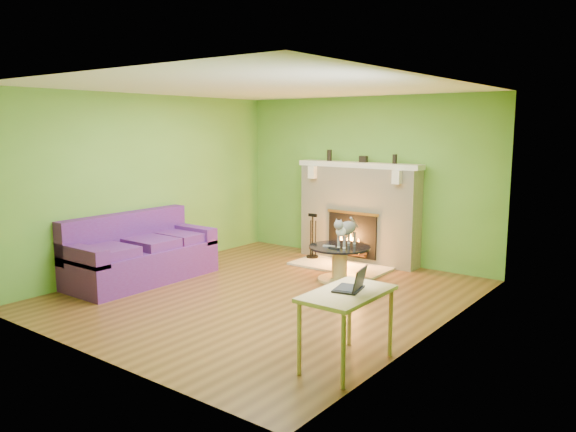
% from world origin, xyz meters
% --- Properties ---
extents(floor, '(5.00, 5.00, 0.00)m').
position_xyz_m(floor, '(0.00, 0.00, 0.00)').
color(floor, brown).
rests_on(floor, ground).
extents(ceiling, '(5.00, 5.00, 0.00)m').
position_xyz_m(ceiling, '(0.00, 0.00, 2.60)').
color(ceiling, white).
rests_on(ceiling, wall_back).
extents(wall_back, '(5.00, 0.00, 5.00)m').
position_xyz_m(wall_back, '(0.00, 2.50, 1.30)').
color(wall_back, '#58902F').
rests_on(wall_back, floor).
extents(wall_front, '(5.00, 0.00, 5.00)m').
position_xyz_m(wall_front, '(0.00, -2.50, 1.30)').
color(wall_front, '#58902F').
rests_on(wall_front, floor).
extents(wall_left, '(0.00, 5.00, 5.00)m').
position_xyz_m(wall_left, '(-2.25, 0.00, 1.30)').
color(wall_left, '#58902F').
rests_on(wall_left, floor).
extents(wall_right, '(0.00, 5.00, 5.00)m').
position_xyz_m(wall_right, '(2.25, 0.00, 1.30)').
color(wall_right, '#58902F').
rests_on(wall_right, floor).
extents(window_frame, '(0.00, 1.20, 1.20)m').
position_xyz_m(window_frame, '(2.24, -0.90, 1.55)').
color(window_frame, silver).
rests_on(window_frame, wall_right).
extents(window_pane, '(0.00, 1.06, 1.06)m').
position_xyz_m(window_pane, '(2.23, -0.90, 1.55)').
color(window_pane, white).
rests_on(window_pane, wall_right).
extents(fireplace, '(2.10, 0.46, 1.58)m').
position_xyz_m(fireplace, '(0.00, 2.32, 0.77)').
color(fireplace, beige).
rests_on(fireplace, floor).
extents(hearth, '(1.50, 0.75, 0.03)m').
position_xyz_m(hearth, '(0.00, 1.80, 0.01)').
color(hearth, beige).
rests_on(hearth, floor).
extents(mantel, '(2.10, 0.28, 0.08)m').
position_xyz_m(mantel, '(0.00, 2.30, 1.54)').
color(mantel, silver).
rests_on(mantel, fireplace).
extents(sofa, '(0.93, 2.06, 0.93)m').
position_xyz_m(sofa, '(-1.86, -0.52, 0.36)').
color(sofa, '#501A64').
rests_on(sofa, floor).
extents(coffee_table, '(0.86, 0.86, 0.49)m').
position_xyz_m(coffee_table, '(0.39, 1.15, 0.28)').
color(coffee_table, tan).
rests_on(coffee_table, floor).
extents(desk, '(0.54, 0.93, 0.68)m').
position_xyz_m(desk, '(1.95, -1.22, 0.60)').
color(desk, tan).
rests_on(desk, floor).
extents(cat, '(0.32, 0.70, 0.42)m').
position_xyz_m(cat, '(0.47, 1.20, 0.70)').
color(cat, slate).
rests_on(cat, coffee_table).
extents(remote_silver, '(0.18, 0.08, 0.02)m').
position_xyz_m(remote_silver, '(0.29, 1.03, 0.49)').
color(remote_silver, gray).
rests_on(remote_silver, coffee_table).
extents(remote_black, '(0.16, 0.06, 0.02)m').
position_xyz_m(remote_black, '(0.41, 0.97, 0.49)').
color(remote_black, black).
rests_on(remote_black, coffee_table).
extents(laptop, '(0.32, 0.35, 0.22)m').
position_xyz_m(laptop, '(1.93, -1.17, 0.80)').
color(laptop, black).
rests_on(laptop, desk).
extents(fire_tools, '(0.19, 0.19, 0.72)m').
position_xyz_m(fire_tools, '(-0.63, 1.95, 0.39)').
color(fire_tools, black).
rests_on(fire_tools, hearth).
extents(mantel_vase_left, '(0.08, 0.08, 0.18)m').
position_xyz_m(mantel_vase_left, '(-0.57, 2.33, 1.67)').
color(mantel_vase_left, black).
rests_on(mantel_vase_left, mantel).
extents(mantel_vase_right, '(0.07, 0.07, 0.14)m').
position_xyz_m(mantel_vase_right, '(0.60, 2.33, 1.65)').
color(mantel_vase_right, black).
rests_on(mantel_vase_right, mantel).
extents(mantel_box, '(0.12, 0.08, 0.10)m').
position_xyz_m(mantel_box, '(0.06, 2.33, 1.63)').
color(mantel_box, black).
rests_on(mantel_box, mantel).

